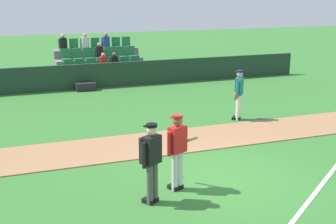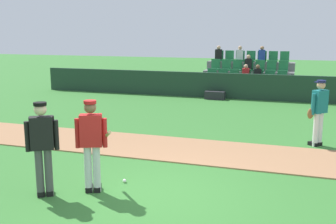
{
  "view_description": "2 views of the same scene",
  "coord_description": "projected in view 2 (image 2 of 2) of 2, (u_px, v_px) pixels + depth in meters",
  "views": [
    {
      "loc": [
        -4.65,
        -9.14,
        4.38
      ],
      "look_at": [
        -0.39,
        2.42,
        1.1
      ],
      "focal_mm": 48.69,
      "sensor_mm": 36.0,
      "label": 1
    },
    {
      "loc": [
        2.47,
        -6.64,
        2.97
      ],
      "look_at": [
        -0.47,
        2.27,
        1.12
      ],
      "focal_mm": 43.23,
      "sensor_mm": 36.0,
      "label": 2
    }
  ],
  "objects": [
    {
      "name": "baseball",
      "position": [
        124.0,
        181.0,
        8.13
      ],
      "size": [
        0.07,
        0.07,
        0.07
      ],
      "primitive_type": "sphere",
      "color": "white",
      "rests_on": "ground"
    },
    {
      "name": "ground_plane",
      "position": [
        154.0,
        195.0,
        7.53
      ],
      "size": [
        80.0,
        80.0,
        0.0
      ],
      "primitive_type": "plane",
      "color": "#33702D"
    },
    {
      "name": "runner_teal_jersey",
      "position": [
        319.0,
        110.0,
        10.58
      ],
      "size": [
        0.54,
        0.52,
        1.76
      ],
      "color": "white",
      "rests_on": "ground"
    },
    {
      "name": "stadium_bleachers",
      "position": [
        248.0,
        81.0,
        19.95
      ],
      "size": [
        4.45,
        2.95,
        2.3
      ],
      "color": "slate",
      "rests_on": "ground"
    },
    {
      "name": "batter_red_jersey",
      "position": [
        92.0,
        142.0,
        7.49
      ],
      "size": [
        0.75,
        0.69,
        1.76
      ],
      "color": "silver",
      "rests_on": "ground"
    },
    {
      "name": "equipment_bag",
      "position": [
        215.0,
        95.0,
        18.22
      ],
      "size": [
        0.9,
        0.36,
        0.36
      ],
      "primitive_type": "cube",
      "color": "#232328",
      "rests_on": "ground"
    },
    {
      "name": "umpire_home_plate",
      "position": [
        42.0,
        143.0,
        7.31
      ],
      "size": [
        0.53,
        0.46,
        1.76
      ],
      "color": "#4C4C4C",
      "rests_on": "ground"
    },
    {
      "name": "infield_dirt_path",
      "position": [
        194.0,
        150.0,
        10.3
      ],
      "size": [
        28.0,
        2.17,
        0.03
      ],
      "primitive_type": "cube",
      "color": "#9E704C",
      "rests_on": "ground"
    },
    {
      "name": "dugout_fence",
      "position": [
        242.0,
        86.0,
        18.2
      ],
      "size": [
        20.0,
        0.16,
        1.15
      ],
      "primitive_type": "cube",
      "color": "#1E3828",
      "rests_on": "ground"
    }
  ]
}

